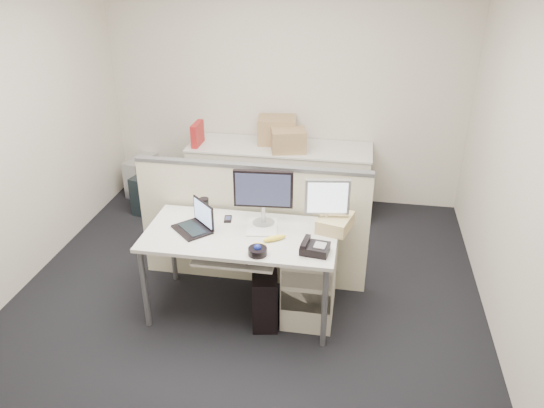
% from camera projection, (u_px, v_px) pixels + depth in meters
% --- Properties ---
extents(floor, '(4.00, 4.50, 0.01)m').
position_uv_depth(floor, '(243.00, 309.00, 4.46)').
color(floor, black).
rests_on(floor, ground).
extents(wall_back, '(4.00, 0.02, 2.70)m').
position_uv_depth(wall_back, '(285.00, 84.00, 5.83)').
color(wall_back, beige).
rests_on(wall_back, ground).
extents(wall_front, '(4.00, 0.02, 2.70)m').
position_uv_depth(wall_front, '(93.00, 394.00, 1.87)').
color(wall_front, beige).
rests_on(wall_front, ground).
extents(wall_right, '(0.02, 4.50, 2.70)m').
position_uv_depth(wall_right, '(529.00, 178.00, 3.54)').
color(wall_right, beige).
rests_on(wall_right, ground).
extents(desk, '(1.50, 0.75, 0.73)m').
position_uv_depth(desk, '(241.00, 241.00, 4.16)').
color(desk, silver).
rests_on(desk, floor).
extents(keyboard_tray, '(0.62, 0.32, 0.02)m').
position_uv_depth(keyboard_tray, '(236.00, 258.00, 4.02)').
color(keyboard_tray, silver).
rests_on(keyboard_tray, desk).
extents(drawer_pedestal, '(0.40, 0.55, 0.65)m').
position_uv_depth(drawer_pedestal, '(310.00, 280.00, 4.27)').
color(drawer_pedestal, beige).
rests_on(drawer_pedestal, floor).
extents(cubicle_partition, '(2.00, 0.06, 1.10)m').
position_uv_depth(cubicle_partition, '(252.00, 226.00, 4.60)').
color(cubicle_partition, beige).
rests_on(cubicle_partition, floor).
extents(back_counter, '(2.00, 0.60, 0.72)m').
position_uv_depth(back_counter, '(279.00, 178.00, 5.99)').
color(back_counter, beige).
rests_on(back_counter, floor).
extents(monitor_main, '(0.48, 0.21, 0.47)m').
position_uv_depth(monitor_main, '(263.00, 198.00, 4.16)').
color(monitor_main, black).
rests_on(monitor_main, desk).
extents(monitor_small, '(0.37, 0.22, 0.42)m').
position_uv_depth(monitor_small, '(327.00, 205.00, 4.09)').
color(monitor_small, '#B7B7BC').
rests_on(monitor_small, desk).
extents(laptop, '(0.37, 0.37, 0.22)m').
position_uv_depth(laptop, '(191.00, 218.00, 4.12)').
color(laptop, black).
rests_on(laptop, desk).
extents(trackball, '(0.17, 0.17, 0.05)m').
position_uv_depth(trackball, '(258.00, 251.00, 3.84)').
color(trackball, black).
rests_on(trackball, desk).
extents(desk_phone, '(0.22, 0.19, 0.06)m').
position_uv_depth(desk_phone, '(315.00, 249.00, 3.86)').
color(desk_phone, black).
rests_on(desk_phone, desk).
extents(paper_stack, '(0.28, 0.33, 0.01)m').
position_uv_depth(paper_stack, '(262.00, 227.00, 4.21)').
color(paper_stack, silver).
rests_on(paper_stack, desk).
extents(sticky_pad, '(0.10, 0.10, 0.01)m').
position_uv_depth(sticky_pad, '(259.00, 247.00, 3.94)').
color(sticky_pad, gold).
rests_on(sticky_pad, desk).
extents(travel_mug, '(0.09, 0.09, 0.16)m').
position_uv_depth(travel_mug, '(205.00, 208.00, 4.34)').
color(travel_mug, black).
rests_on(travel_mug, desk).
extents(banana, '(0.19, 0.14, 0.04)m').
position_uv_depth(banana, '(274.00, 238.00, 4.02)').
color(banana, yellow).
rests_on(banana, desk).
extents(cellphone, '(0.08, 0.12, 0.01)m').
position_uv_depth(cellphone, '(228.00, 219.00, 4.32)').
color(cellphone, black).
rests_on(cellphone, desk).
extents(manila_folders, '(0.30, 0.35, 0.11)m').
position_uv_depth(manila_folders, '(335.00, 223.00, 4.17)').
color(manila_folders, tan).
rests_on(manila_folders, desk).
extents(keyboard, '(0.44, 0.28, 0.02)m').
position_uv_depth(keyboard, '(230.00, 252.00, 4.05)').
color(keyboard, black).
rests_on(keyboard, keyboard_tray).
extents(pc_tower_desk, '(0.28, 0.52, 0.46)m').
position_uv_depth(pc_tower_desk, '(265.00, 292.00, 4.28)').
color(pc_tower_desk, black).
rests_on(pc_tower_desk, floor).
extents(pc_tower_spare_dark, '(0.29, 0.50, 0.44)m').
position_uv_depth(pc_tower_spare_dark, '(149.00, 191.00, 6.01)').
color(pc_tower_spare_dark, black).
rests_on(pc_tower_spare_dark, floor).
extents(pc_tower_spare_silver, '(0.29, 0.51, 0.45)m').
position_uv_depth(pc_tower_spare_silver, '(142.00, 175.00, 6.40)').
color(pc_tower_spare_silver, '#B7B7BC').
rests_on(pc_tower_spare_silver, floor).
extents(cardboard_box_left, '(0.45, 0.36, 0.31)m').
position_uv_depth(cardboard_box_left, '(277.00, 131.00, 5.87)').
color(cardboard_box_left, '#8D644A').
rests_on(cardboard_box_left, back_counter).
extents(cardboard_box_right, '(0.42, 0.36, 0.26)m').
position_uv_depth(cardboard_box_right, '(288.00, 141.00, 5.65)').
color(cardboard_box_right, '#8D644A').
rests_on(cardboard_box_right, back_counter).
extents(red_binder, '(0.07, 0.29, 0.27)m').
position_uv_depth(red_binder, '(197.00, 135.00, 5.82)').
color(red_binder, '#A41C1D').
rests_on(red_binder, back_counter).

